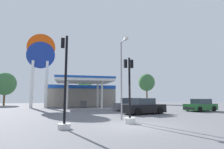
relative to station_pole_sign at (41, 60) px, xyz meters
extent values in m
plane|color=slate|center=(8.28, -20.74, -7.77)|extent=(90.00, 90.00, 0.00)
cube|color=gray|center=(6.94, 4.46, -5.82)|extent=(12.65, 5.05, 3.89)
cube|color=#194CB2|center=(6.94, 1.88, -4.22)|extent=(12.65, 0.12, 0.60)
cube|color=white|center=(6.94, -2.04, -3.52)|extent=(8.54, 7.34, 0.35)
cube|color=#194CB2|center=(6.94, -2.04, -3.20)|extent=(8.64, 7.44, 0.30)
cylinder|color=silver|center=(4.38, -4.05, -5.73)|extent=(0.32, 0.32, 4.07)
cylinder|color=silver|center=(9.51, -4.05, -5.73)|extent=(0.32, 0.32, 4.07)
cylinder|color=silver|center=(4.38, -0.02, -5.73)|extent=(0.32, 0.32, 4.07)
cylinder|color=silver|center=(9.51, -0.02, -5.73)|extent=(0.32, 0.32, 4.07)
cube|color=#4C4C51|center=(6.94, -2.04, -7.22)|extent=(0.90, 0.60, 1.10)
cube|color=white|center=(-1.10, -0.01, -3.97)|extent=(0.40, 0.56, 7.59)
cube|color=white|center=(1.10, -0.01, -3.97)|extent=(0.40, 0.56, 7.59)
cylinder|color=navy|center=(0.00, -0.01, 0.83)|extent=(4.46, 0.22, 4.46)
cylinder|color=#EA4C0C|center=(0.00, 0.01, 2.16)|extent=(4.46, 0.22, 4.46)
cube|color=white|center=(0.00, 0.05, 1.50)|extent=(4.11, 0.08, 0.80)
cylinder|color=black|center=(13.77, -8.11, -7.43)|extent=(0.69, 0.26, 0.68)
cylinder|color=black|center=(13.84, -9.94, -7.43)|extent=(0.69, 0.26, 0.68)
cylinder|color=black|center=(11.00, -8.23, -7.43)|extent=(0.69, 0.26, 0.68)
cylinder|color=black|center=(11.08, -10.06, -7.43)|extent=(0.69, 0.26, 0.68)
cube|color=slate|center=(12.42, -9.08, -7.20)|extent=(4.54, 2.06, 0.81)
cube|color=#2D3842|center=(12.26, -9.09, -6.50)|extent=(2.19, 1.75, 0.68)
cube|color=black|center=(14.61, -8.99, -7.32)|extent=(0.20, 1.78, 0.26)
cylinder|color=black|center=(19.17, -13.15, -7.45)|extent=(0.67, 0.36, 0.63)
cylinder|color=black|center=(18.78, -11.50, -7.45)|extent=(0.67, 0.36, 0.63)
cylinder|color=black|center=(21.68, -12.56, -7.45)|extent=(0.67, 0.36, 0.63)
cylinder|color=black|center=(21.28, -10.90, -7.45)|extent=(0.67, 0.36, 0.63)
cube|color=#1E5928|center=(20.23, -12.03, -7.24)|extent=(4.44, 2.65, 0.75)
cube|color=#2D3842|center=(20.37, -11.99, -6.59)|extent=(2.28, 1.96, 0.63)
cube|color=black|center=(18.25, -12.50, -7.35)|extent=(0.50, 1.63, 0.24)
cylinder|color=black|center=(13.10, -12.53, -7.43)|extent=(0.71, 0.39, 0.68)
cylinder|color=black|center=(13.54, -14.30, -7.43)|extent=(0.71, 0.39, 0.68)
cylinder|color=black|center=(10.42, -13.20, -7.43)|extent=(0.71, 0.39, 0.68)
cylinder|color=black|center=(10.86, -14.97, -7.43)|extent=(0.71, 0.39, 0.68)
cube|color=black|center=(11.98, -13.75, -7.21)|extent=(4.76, 2.88, 0.80)
cube|color=#2D3842|center=(11.82, -13.79, -6.51)|extent=(2.45, 2.11, 0.68)
cube|color=black|center=(14.09, -13.22, -7.32)|extent=(0.55, 1.75, 0.25)
cylinder|color=silver|center=(4.26, -20.66, -7.63)|extent=(0.70, 0.70, 0.28)
cylinder|color=black|center=(4.26, -20.66, -5.02)|extent=(0.14, 0.14, 4.94)
cube|color=black|center=(4.04, -20.50, -2.93)|extent=(0.21, 0.20, 0.57)
sphere|color=red|center=(4.04, -20.37, -2.75)|extent=(0.15, 0.15, 0.15)
sphere|color=#D89E0C|center=(4.04, -20.37, -2.93)|extent=(0.15, 0.15, 0.15)
sphere|color=green|center=(4.04, -20.37, -3.11)|extent=(0.15, 0.15, 0.15)
cylinder|color=silver|center=(8.41, -19.60, -7.59)|extent=(0.73, 0.73, 0.36)
cylinder|color=black|center=(8.41, -19.60, -5.40)|extent=(0.14, 0.14, 4.02)
cube|color=black|center=(8.19, -19.44, -3.77)|extent=(0.21, 0.20, 0.57)
sphere|color=red|center=(8.19, -19.32, -3.59)|extent=(0.15, 0.15, 0.15)
sphere|color=#D89E0C|center=(8.19, -19.32, -3.77)|extent=(0.15, 0.15, 0.15)
sphere|color=green|center=(8.19, -19.32, -3.95)|extent=(0.15, 0.15, 0.15)
cube|color=black|center=(8.63, -19.44, -3.77)|extent=(0.21, 0.20, 0.57)
sphere|color=red|center=(8.63, -19.32, -3.59)|extent=(0.15, 0.15, 0.15)
sphere|color=#D89E0C|center=(8.63, -19.32, -3.77)|extent=(0.15, 0.15, 0.15)
sphere|color=green|center=(8.63, -19.32, -3.95)|extent=(0.15, 0.15, 0.15)
cylinder|color=brown|center=(-8.54, 11.91, -6.34)|extent=(0.39, 0.39, 2.85)
ellipsoid|color=#376B3C|center=(-8.54, 11.91, -3.24)|extent=(4.47, 4.47, 4.84)
cylinder|color=brown|center=(8.35, 10.33, -5.85)|extent=(0.35, 0.35, 3.84)
ellipsoid|color=#2A762D|center=(8.35, 10.33, -2.78)|extent=(3.06, 3.06, 3.25)
cylinder|color=brown|center=(23.68, 10.63, -5.85)|extent=(0.33, 0.33, 3.83)
ellipsoid|color=#396B3B|center=(23.68, 10.63, -2.42)|extent=(4.05, 4.05, 4.29)
cylinder|color=gray|center=(8.46, -17.59, -4.70)|extent=(0.12, 0.12, 6.14)
cylinder|color=gray|center=(8.46, -18.19, -1.73)|extent=(0.09, 1.20, 0.09)
cube|color=beige|center=(8.46, -18.79, -1.78)|extent=(0.24, 0.44, 0.16)
camera|label=1|loc=(4.35, -31.07, -6.05)|focal=28.98mm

